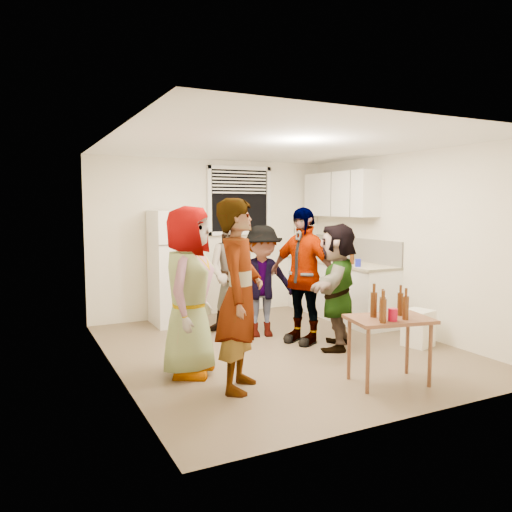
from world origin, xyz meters
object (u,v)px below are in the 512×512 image
kettle (327,259)px  guest_orange (336,347)px  wine_bottle (311,256)px  guest_back_left (235,333)px  refrigerator (176,267)px  guest_back_right (262,336)px  trash_bin (418,327)px  red_cup (393,321)px  guest_black (302,342)px  guest_grey (190,374)px  guest_stripe (240,389)px  blue_cup (358,267)px  beer_bottle_table (373,317)px  serving_table (388,383)px  beer_bottle_counter (352,264)px

kettle → guest_orange: bearing=-144.3°
kettle → wine_bottle: wine_bottle is taller
guest_back_left → wine_bottle: bearing=64.1°
refrigerator → guest_back_right: bearing=-56.3°
refrigerator → trash_bin: (2.37, -2.54, -0.60)m
kettle → red_cup: 3.35m
red_cup → guest_black: size_ratio=0.07×
guest_black → guest_grey: bearing=-94.4°
trash_bin → guest_stripe: size_ratio=0.25×
guest_stripe → guest_back_right: guest_back_right is taller
blue_cup → guest_black: 1.44m
kettle → red_cup: (-1.34, -3.06, -0.23)m
beer_bottle_table → guest_black: bearing=84.7°
kettle → trash_bin: 2.17m
serving_table → guest_orange: size_ratio=0.51×
beer_bottle_counter → guest_black: beer_bottle_counter is taller
serving_table → guest_back_right: 2.20m
blue_cup → guest_orange: bearing=-141.4°
beer_bottle_counter → guest_black: bearing=-155.2°
kettle → guest_orange: (-1.00, -1.67, -0.90)m
refrigerator → guest_back_right: (0.82, -1.23, -0.85)m
red_cup → guest_grey: bearing=141.9°
wine_bottle → guest_black: size_ratio=0.17×
beer_bottle_table → guest_orange: size_ratio=0.16×
kettle → guest_black: kettle is taller
kettle → guest_grey: kettle is taller
guest_back_left → kettle: bearing=48.9°
trash_bin → guest_back_left: 2.44m
kettle → beer_bottle_counter: 0.72m
guest_black → refrigerator: bearing=-167.9°
beer_bottle_counter → guest_stripe: beer_bottle_counter is taller
beer_bottle_counter → beer_bottle_table: bearing=-122.3°
blue_cup → trash_bin: blue_cup is taller
beer_bottle_counter → beer_bottle_table: size_ratio=0.98×
beer_bottle_counter → blue_cup: size_ratio=2.16×
wine_bottle → beer_bottle_table: (-1.50, -3.49, -0.23)m
blue_cup → beer_bottle_table: bearing=-123.8°
beer_bottle_table → trash_bin: bearing=29.6°
serving_table → guest_orange: (0.27, 1.27, 0.00)m
blue_cup → beer_bottle_counter: bearing=68.8°
trash_bin → beer_bottle_table: (-1.37, -0.78, 0.42)m
wine_bottle → guest_back_left: size_ratio=0.17×
guest_grey → guest_back_left: bearing=-5.5°
blue_cup → guest_back_right: blue_cup is taller
serving_table → guest_stripe: serving_table is taller
blue_cup → guest_grey: size_ratio=0.06×
blue_cup → guest_orange: size_ratio=0.07×
guest_grey → guest_black: guest_grey is taller
red_cup → guest_black: (0.09, 1.79, -0.67)m
trash_bin → guest_black: (-1.22, 0.80, -0.25)m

